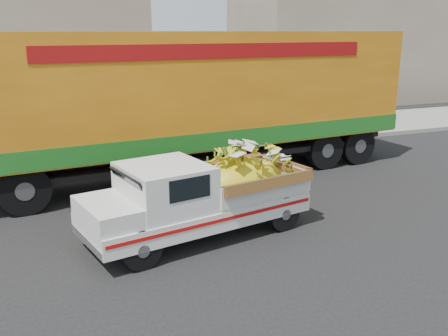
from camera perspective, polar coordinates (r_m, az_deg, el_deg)
name	(u,v)px	position (r m, az deg, el deg)	size (l,w,h in m)	color
ground	(244,225)	(10.21, 2.34, -6.51)	(100.00, 100.00, 0.00)	black
curb	(164,154)	(15.79, -6.88, 1.63)	(60.00, 0.25, 0.15)	gray
sidewalk	(148,141)	(17.77, -8.65, 3.11)	(60.00, 4.00, 0.14)	gray
building_right	(362,45)	(29.82, 15.52, 13.35)	(14.00, 6.00, 6.00)	gray
pickup_truck	(212,193)	(9.58, -1.33, -2.83)	(4.55, 2.42, 1.51)	black
semi_trailer	(198,98)	(13.19, -3.04, 8.05)	(12.04, 3.65, 3.80)	black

